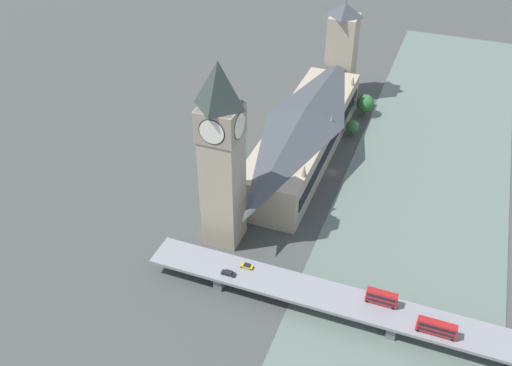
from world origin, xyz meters
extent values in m
plane|color=#424442|center=(0.00, 0.00, 0.00)|extent=(600.00, 600.00, 0.00)
cube|color=slate|center=(-40.00, 0.00, 0.15)|extent=(67.99, 360.00, 0.30)
cube|color=tan|center=(15.80, -8.00, 9.40)|extent=(25.59, 107.65, 18.80)
cube|color=black|center=(2.85, -8.00, 10.34)|extent=(0.40, 99.04, 5.64)
pyramid|color=#3D4247|center=(15.80, -8.00, 21.93)|extent=(25.08, 105.50, 6.27)
cone|color=gray|center=(4.00, -48.91, 21.30)|extent=(2.20, 2.20, 5.00)
cone|color=gray|center=(4.00, -8.00, 21.30)|extent=(2.20, 2.20, 5.00)
cone|color=gray|center=(4.00, 32.91, 21.30)|extent=(2.20, 2.20, 5.00)
cube|color=tan|center=(27.31, 56.25, 28.11)|extent=(12.84, 12.84, 56.22)
cube|color=gray|center=(27.31, 56.25, 50.44)|extent=(13.61, 13.61, 11.56)
cylinder|color=black|center=(20.72, 56.25, 50.44)|extent=(0.50, 9.30, 9.30)
cylinder|color=silver|center=(20.58, 56.25, 50.44)|extent=(0.62, 8.61, 8.61)
cylinder|color=black|center=(33.90, 56.25, 50.44)|extent=(0.50, 9.30, 9.30)
cylinder|color=silver|center=(34.04, 56.25, 50.44)|extent=(0.62, 8.61, 8.61)
cylinder|color=black|center=(27.31, 49.65, 50.44)|extent=(9.30, 0.50, 9.30)
cylinder|color=silver|center=(27.31, 49.52, 50.44)|extent=(8.61, 0.62, 8.61)
cylinder|color=black|center=(27.31, 62.84, 50.44)|extent=(9.30, 0.50, 9.30)
cylinder|color=silver|center=(27.31, 62.97, 50.44)|extent=(8.61, 0.62, 8.61)
pyramid|color=#2D3833|center=(27.31, 56.25, 64.20)|extent=(13.10, 13.10, 15.97)
cube|color=tan|center=(15.80, -72.95, 21.94)|extent=(14.24, 14.24, 43.87)
pyramid|color=#3D4247|center=(15.80, -72.95, 47.08)|extent=(14.24, 14.24, 6.41)
cube|color=slate|center=(-40.00, 77.20, 2.63)|extent=(3.00, 11.11, 5.26)
cube|color=slate|center=(18.80, 77.20, 2.63)|extent=(3.00, 11.11, 5.26)
cube|color=gray|center=(-40.00, 77.20, 5.86)|extent=(167.98, 13.07, 1.20)
cube|color=red|center=(-34.88, 74.52, 7.87)|extent=(10.03, 2.55, 2.01)
cube|color=black|center=(-34.88, 74.52, 8.28)|extent=(9.03, 2.61, 0.89)
cube|color=red|center=(-34.88, 74.52, 10.06)|extent=(9.83, 2.55, 2.36)
cube|color=black|center=(-34.88, 74.52, 10.18)|extent=(9.03, 2.61, 1.14)
cube|color=maroon|center=(-34.88, 74.52, 11.32)|extent=(9.73, 2.43, 0.16)
cylinder|color=black|center=(-30.66, 73.36, 6.97)|extent=(1.00, 0.28, 1.00)
cylinder|color=black|center=(-30.66, 75.69, 6.97)|extent=(1.00, 0.28, 1.00)
cylinder|color=black|center=(-38.99, 73.36, 6.97)|extent=(1.00, 0.28, 1.00)
cylinder|color=black|center=(-38.99, 75.69, 6.97)|extent=(1.00, 0.28, 1.00)
cube|color=red|center=(-52.61, 80.60, 7.86)|extent=(11.91, 2.59, 1.96)
cube|color=black|center=(-52.61, 80.60, 8.25)|extent=(10.72, 2.65, 0.86)
cube|color=red|center=(-52.61, 80.60, 9.99)|extent=(11.67, 2.59, 2.30)
cube|color=black|center=(-52.61, 80.60, 10.10)|extent=(10.72, 2.65, 1.10)
cube|color=maroon|center=(-52.61, 80.60, 11.22)|extent=(11.55, 2.46, 0.16)
cylinder|color=black|center=(-47.48, 79.42, 6.98)|extent=(1.03, 0.28, 1.03)
cylinder|color=black|center=(-47.48, 81.79, 6.98)|extent=(1.03, 0.28, 1.03)
cylinder|color=black|center=(-57.64, 79.42, 6.98)|extent=(1.03, 0.28, 1.03)
cylinder|color=black|center=(-57.64, 81.79, 6.98)|extent=(1.03, 0.28, 1.03)
cube|color=black|center=(15.68, 80.06, 7.04)|extent=(4.79, 1.80, 0.70)
cube|color=black|center=(15.54, 80.06, 7.66)|extent=(2.49, 1.62, 0.55)
cylinder|color=black|center=(17.63, 79.25, 6.78)|extent=(0.63, 0.22, 0.63)
cylinder|color=black|center=(17.63, 80.87, 6.78)|extent=(0.63, 0.22, 0.63)
cylinder|color=black|center=(13.73, 79.25, 6.78)|extent=(0.63, 0.22, 0.63)
cylinder|color=black|center=(13.73, 80.87, 6.78)|extent=(0.63, 0.22, 0.63)
cube|color=gold|center=(11.08, 74.69, 7.04)|extent=(4.27, 1.79, 0.70)
cube|color=black|center=(10.95, 74.69, 7.62)|extent=(2.22, 1.61, 0.45)
cylinder|color=black|center=(12.78, 73.88, 6.77)|extent=(0.62, 0.22, 0.62)
cylinder|color=black|center=(12.78, 75.49, 6.77)|extent=(0.62, 0.22, 0.62)
cylinder|color=black|center=(9.38, 73.88, 6.77)|extent=(0.62, 0.22, 0.62)
cylinder|color=black|center=(9.38, 75.49, 6.77)|extent=(0.62, 0.22, 0.62)
cylinder|color=brown|center=(-1.14, -33.17, 1.17)|extent=(0.70, 0.70, 2.34)
sphere|color=#2D6633|center=(-1.14, -33.17, 5.08)|extent=(6.43, 6.43, 6.43)
cylinder|color=brown|center=(-2.53, -54.81, 1.65)|extent=(0.70, 0.70, 3.30)
sphere|color=#2D6633|center=(-2.53, -54.81, 7.11)|extent=(8.97, 8.97, 8.97)
camera|label=1|loc=(-41.45, 204.62, 145.39)|focal=40.00mm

